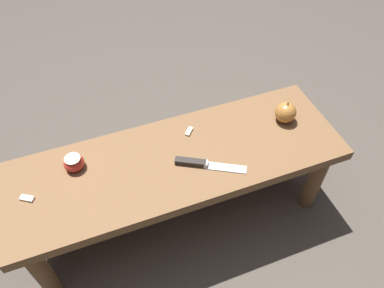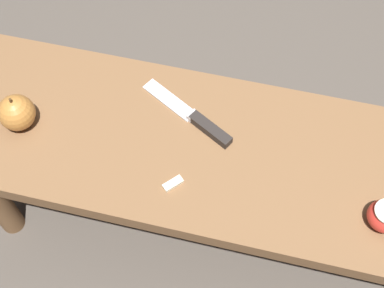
% 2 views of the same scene
% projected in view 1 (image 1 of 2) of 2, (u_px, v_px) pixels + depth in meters
% --- Properties ---
extents(ground_plane, '(8.00, 8.00, 0.00)m').
position_uv_depth(ground_plane, '(180.00, 215.00, 1.59)').
color(ground_plane, '#4C443D').
extents(wooden_bench, '(1.19, 0.39, 0.38)m').
position_uv_depth(wooden_bench, '(177.00, 169.00, 1.34)').
color(wooden_bench, brown).
rests_on(wooden_bench, ground_plane).
extents(knife, '(0.23, 0.14, 0.02)m').
position_uv_depth(knife, '(200.00, 164.00, 1.27)').
color(knife, silver).
rests_on(knife, wooden_bench).
extents(apple_whole, '(0.08, 0.08, 0.09)m').
position_uv_depth(apple_whole, '(286.00, 112.00, 1.39)').
color(apple_whole, '#B27233').
rests_on(apple_whole, wooden_bench).
extents(apple_cut, '(0.07, 0.07, 0.05)m').
position_uv_depth(apple_cut, '(74.00, 163.00, 1.25)').
color(apple_cut, red).
rests_on(apple_cut, wooden_bench).
extents(apple_slice_near_knife, '(0.04, 0.04, 0.01)m').
position_uv_depth(apple_slice_near_knife, '(189.00, 131.00, 1.37)').
color(apple_slice_near_knife, beige).
rests_on(apple_slice_near_knife, wooden_bench).
extents(apple_slice_center, '(0.05, 0.04, 0.01)m').
position_uv_depth(apple_slice_center, '(27.00, 198.00, 1.18)').
color(apple_slice_center, beige).
rests_on(apple_slice_center, wooden_bench).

